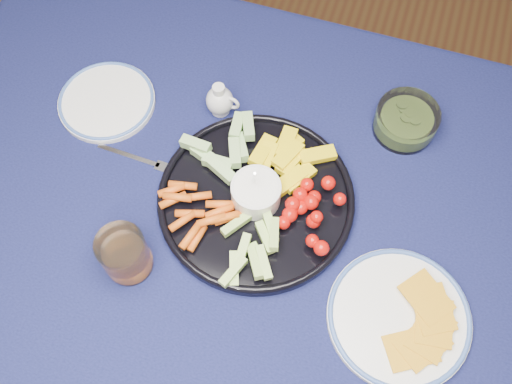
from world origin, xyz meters
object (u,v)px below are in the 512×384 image
(crudite_platter, at_px, (255,196))
(cheese_plate, at_px, (399,317))
(side_plate_extra, at_px, (107,101))
(juice_tumbler, at_px, (125,256))
(dining_table, at_px, (304,261))
(creamer_pitcher, at_px, (220,101))
(pickle_bowl, at_px, (406,122))

(crudite_platter, relative_size, cheese_plate, 1.50)
(crudite_platter, xyz_separation_m, cheese_plate, (0.30, -0.14, -0.01))
(crudite_platter, distance_m, side_plate_extra, 0.38)
(cheese_plate, height_order, side_plate_extra, cheese_plate)
(crudite_platter, distance_m, juice_tumbler, 0.26)
(juice_tumbler, bearing_deg, cheese_plate, 6.10)
(crudite_platter, bearing_deg, dining_table, -24.73)
(creamer_pitcher, bearing_deg, dining_table, -42.81)
(creamer_pitcher, bearing_deg, pickle_bowl, 10.96)
(dining_table, bearing_deg, cheese_plate, -24.01)
(crudite_platter, height_order, pickle_bowl, crudite_platter)
(crudite_platter, height_order, juice_tumbler, crudite_platter)
(pickle_bowl, xyz_separation_m, side_plate_extra, (-0.60, -0.13, -0.02))
(pickle_bowl, distance_m, cheese_plate, 0.39)
(cheese_plate, xyz_separation_m, side_plate_extra, (-0.66, 0.26, -0.00))
(cheese_plate, xyz_separation_m, juice_tumbler, (-0.48, -0.05, 0.03))
(dining_table, bearing_deg, side_plate_extra, 159.99)
(cheese_plate, distance_m, side_plate_extra, 0.71)
(dining_table, relative_size, side_plate_extra, 8.37)
(juice_tumbler, distance_m, side_plate_extra, 0.36)
(dining_table, distance_m, pickle_bowl, 0.34)
(pickle_bowl, bearing_deg, creamer_pitcher, -169.04)
(dining_table, relative_size, cheese_plate, 6.75)
(creamer_pitcher, height_order, side_plate_extra, creamer_pitcher)
(dining_table, xyz_separation_m, pickle_bowl, (0.12, 0.30, 0.11))
(pickle_bowl, distance_m, side_plate_extra, 0.61)
(cheese_plate, bearing_deg, side_plate_extra, 158.85)
(pickle_bowl, xyz_separation_m, cheese_plate, (0.07, -0.38, -0.01))
(pickle_bowl, relative_size, side_plate_extra, 0.63)
(pickle_bowl, bearing_deg, cheese_plate, -79.79)
(cheese_plate, bearing_deg, crudite_platter, 155.71)
(cheese_plate, bearing_deg, dining_table, 155.99)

